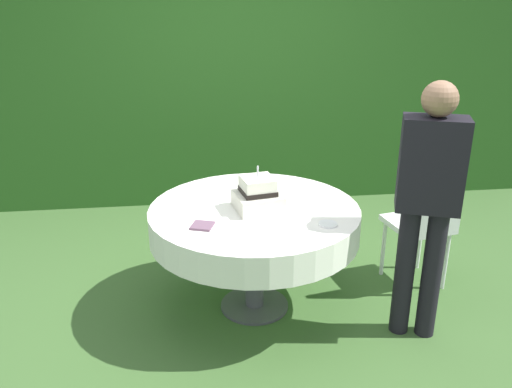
{
  "coord_description": "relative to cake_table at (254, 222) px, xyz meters",
  "views": [
    {
      "loc": [
        -0.37,
        -3.13,
        2.07
      ],
      "look_at": [
        0.01,
        -0.01,
        0.84
      ],
      "focal_mm": 37.43,
      "sensor_mm": 36.0,
      "label": 1
    }
  ],
  "objects": [
    {
      "name": "ground_plane",
      "position": [
        0.0,
        0.0,
        -0.64
      ],
      "size": [
        20.0,
        20.0,
        0.0
      ],
      "primitive_type": "plane",
      "color": "#3D602D"
    },
    {
      "name": "wedding_cake",
      "position": [
        0.02,
        -0.02,
        0.2
      ],
      "size": [
        0.33,
        0.33,
        0.29
      ],
      "color": "silver",
      "rests_on": "cake_table"
    },
    {
      "name": "foliage_hedge",
      "position": [
        0.0,
        2.16,
        0.55
      ],
      "size": [
        6.33,
        0.45,
        2.38
      ],
      "primitive_type": "cube",
      "color": "#28561E",
      "rests_on": "ground_plane"
    },
    {
      "name": "cake_table",
      "position": [
        0.0,
        0.0,
        0.0
      ],
      "size": [
        1.36,
        1.36,
        0.74
      ],
      "color": "#4C4C51",
      "rests_on": "ground_plane"
    },
    {
      "name": "serving_plate_far",
      "position": [
        0.13,
        0.48,
        0.11
      ],
      "size": [
        0.11,
        0.11,
        0.01
      ],
      "primitive_type": "cylinder",
      "color": "white",
      "rests_on": "cake_table"
    },
    {
      "name": "standing_person",
      "position": [
        0.97,
        -0.4,
        0.29
      ],
      "size": [
        0.41,
        0.31,
        1.6
      ],
      "color": "black",
      "rests_on": "ground_plane"
    },
    {
      "name": "serving_plate_near",
      "position": [
        0.4,
        -0.32,
        0.11
      ],
      "size": [
        0.11,
        0.11,
        0.01
      ],
      "primitive_type": "cylinder",
      "color": "white",
      "rests_on": "cake_table"
    },
    {
      "name": "garden_chair",
      "position": [
        1.22,
        0.12,
        -0.1
      ],
      "size": [
        0.47,
        0.47,
        0.89
      ],
      "color": "white",
      "rests_on": "ground_plane"
    },
    {
      "name": "napkin_stack",
      "position": [
        -0.34,
        -0.25,
        0.11
      ],
      "size": [
        0.16,
        0.16,
        0.01
      ],
      "primitive_type": "cube",
      "rotation": [
        0.0,
        0.0,
        -0.33
      ],
      "color": "#6B4C60",
      "rests_on": "cake_table"
    }
  ]
}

